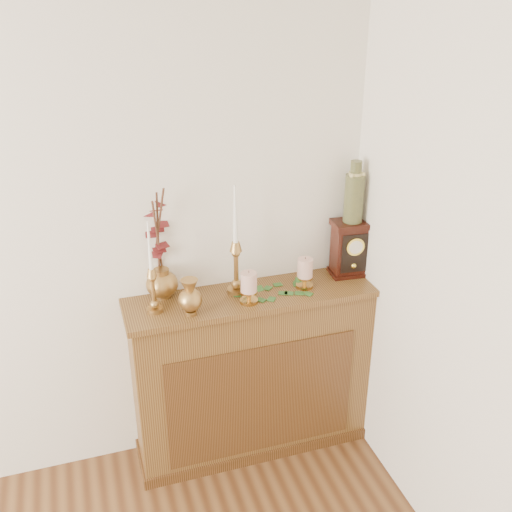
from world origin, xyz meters
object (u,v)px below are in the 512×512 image
object	(u,v)px
candlestick_left	(153,283)
candlestick_center	(236,259)
ginger_jar	(158,246)
ceramic_vase	(354,195)
bud_vase	(190,298)
mantel_clock	(350,249)

from	to	relation	value
candlestick_left	candlestick_center	bearing A→B (deg)	8.25
ginger_jar	ceramic_vase	distance (m)	0.97
bud_vase	candlestick_left	bearing A→B (deg)	153.45
candlestick_center	bud_vase	bearing A→B (deg)	-152.16
candlestick_center	bud_vase	size ratio (longest dim) A/B	3.10
candlestick_left	ginger_jar	xyz separation A→B (m)	(0.06, 0.16, 0.11)
candlestick_left	bud_vase	size ratio (longest dim) A/B	2.52
candlestick_left	candlestick_center	xyz separation A→B (m)	(0.41, 0.06, 0.03)
candlestick_left	ceramic_vase	world-z (taller)	ceramic_vase
mantel_clock	candlestick_center	bearing A→B (deg)	-174.28
candlestick_center	bud_vase	xyz separation A→B (m)	(-0.25, -0.13, -0.09)
candlestick_center	mantel_clock	distance (m)	0.61
bud_vase	mantel_clock	bearing A→B (deg)	9.77
ceramic_vase	candlestick_center	bearing A→B (deg)	-178.47
candlestick_center	mantel_clock	world-z (taller)	candlestick_center
candlestick_left	ginger_jar	size ratio (longest dim) A/B	0.79
candlestick_left	ceramic_vase	size ratio (longest dim) A/B	1.44
ceramic_vase	mantel_clock	bearing A→B (deg)	-94.44
candlestick_left	mantel_clock	xyz separation A→B (m)	(1.01, 0.07, -0.00)
mantel_clock	candlestick_left	bearing A→B (deg)	-171.47
candlestick_left	bud_vase	distance (m)	0.18
bud_vase	mantel_clock	size ratio (longest dim) A/B	0.61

